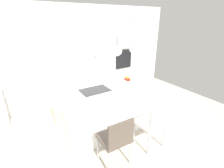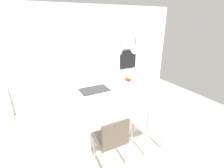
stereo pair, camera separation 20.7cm
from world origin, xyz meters
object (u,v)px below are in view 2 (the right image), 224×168
Objects in this scene: microwave at (128,43)px; chair_middle at (151,124)px; chair_near at (112,138)px; fruit_bowl at (128,82)px; oven at (128,59)px.

microwave is 0.59× the size of chair_middle.
chair_near is 0.78m from chair_middle.
microwave reaches higher than chair_middle.
chair_near is at bearing 179.57° from chair_middle.
fruit_bowl reaches higher than chair_middle.
microwave is at bearing 52.46° from chair_near.
microwave reaches higher than fruit_bowl.
microwave reaches higher than oven.
oven is at bearing 52.46° from chair_near.
chair_middle is (-1.14, -2.50, -1.02)m from microwave.
chair_near is 0.96× the size of chair_middle.
fruit_bowl is 1.98m from microwave.
fruit_bowl is 0.57× the size of microwave.
chair_near is at bearing -127.54° from oven.
fruit_bowl is 1.02m from chair_middle.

